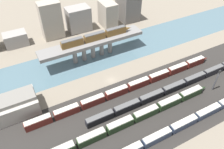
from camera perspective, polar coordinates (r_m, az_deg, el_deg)
ground_plane at (r=111.60m, az=-0.20°, el=-1.44°), size 400.00×400.00×0.00m
railbed_yard at (r=97.74m, az=6.46°, el=-9.93°), size 280.00×42.00×0.01m
river_water at (r=127.26m, az=-4.90°, el=4.63°), size 320.00×27.14×0.01m
bridge at (r=122.15m, az=-5.14°, el=7.98°), size 59.87×9.11×10.97m
train_on_bridge at (r=120.91m, az=-3.99°, el=9.95°), size 42.05×2.67×4.09m
train_yard_near at (r=90.24m, az=12.42°, el=-15.37°), size 98.11×2.79×3.63m
train_yard_mid at (r=93.73m, az=6.31°, el=-11.11°), size 78.99×2.99×3.88m
train_yard_far at (r=109.99m, az=16.38°, el=-3.02°), size 95.69×2.62×3.78m
train_yard_outer at (r=105.44m, az=4.71°, el=-3.30°), size 100.76×2.66×3.98m
warehouse_building at (r=103.12m, az=-25.57°, el=-7.84°), size 24.53×12.44×9.29m
signal_tower at (r=113.50m, az=25.56°, el=-1.32°), size 1.00×0.71×12.08m
city_block_center at (r=146.94m, az=-23.83°, el=8.44°), size 13.45×8.70×8.22m
city_block_right at (r=143.98m, az=-15.59°, el=13.45°), size 12.76×8.32×23.53m
city_block_far_right at (r=150.62m, az=-8.75°, el=14.13°), size 15.15×10.32×15.91m
city_block_tall at (r=154.43m, az=-1.09°, el=15.48°), size 9.12×13.32×16.71m
city_block_low at (r=163.23m, az=4.18°, el=17.32°), size 12.50×15.58×19.01m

